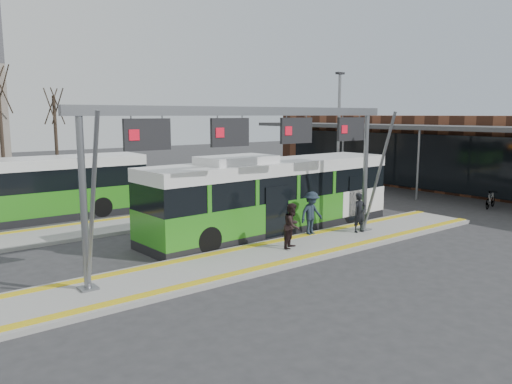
% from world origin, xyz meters
% --- Properties ---
extents(ground, '(120.00, 120.00, 0.00)m').
position_xyz_m(ground, '(0.00, 0.00, 0.00)').
color(ground, '#2D2D30').
rests_on(ground, ground).
extents(platform_main, '(22.00, 3.00, 0.15)m').
position_xyz_m(platform_main, '(0.00, 0.00, 0.07)').
color(platform_main, gray).
rests_on(platform_main, ground).
extents(platform_second, '(20.00, 3.00, 0.15)m').
position_xyz_m(platform_second, '(-4.00, 8.00, 0.07)').
color(platform_second, gray).
rests_on(platform_second, ground).
extents(tactile_main, '(22.00, 2.65, 0.02)m').
position_xyz_m(tactile_main, '(0.00, 0.00, 0.16)').
color(tactile_main, gold).
rests_on(tactile_main, platform_main).
extents(tactile_second, '(20.00, 0.35, 0.02)m').
position_xyz_m(tactile_second, '(-4.00, 9.15, 0.16)').
color(tactile_second, gold).
rests_on(tactile_second, platform_second).
extents(gantry, '(13.00, 1.68, 5.20)m').
position_xyz_m(gantry, '(-0.35, 0.25, 4.30)').
color(gantry, slate).
rests_on(gantry, platform_main).
extents(station_building, '(11.50, 32.00, 5.00)m').
position_xyz_m(station_building, '(21.83, 4.00, 2.53)').
color(station_building, brown).
rests_on(station_building, ground).
extents(hero_bus, '(12.54, 3.17, 3.42)m').
position_xyz_m(hero_bus, '(2.74, 3.08, 1.57)').
color(hero_bus, black).
rests_on(hero_bus, ground).
extents(bg_bus_green, '(12.14, 2.78, 3.02)m').
position_xyz_m(bg_bus_green, '(-5.71, 11.88, 1.49)').
color(bg_bus_green, black).
rests_on(bg_bus_green, ground).
extents(passenger_a, '(0.63, 0.44, 1.67)m').
position_xyz_m(passenger_a, '(5.04, 0.15, 0.98)').
color(passenger_a, black).
rests_on(passenger_a, platform_main).
extents(passenger_b, '(1.03, 0.95, 1.70)m').
position_xyz_m(passenger_b, '(1.11, 0.03, 1.00)').
color(passenger_b, black).
rests_on(passenger_b, platform_main).
extents(passenger_c, '(1.19, 0.72, 1.80)m').
position_xyz_m(passenger_c, '(3.14, 1.10, 1.05)').
color(passenger_c, '#1D2734').
rests_on(passenger_c, platform_main).
extents(bicycle_d, '(1.65, 0.75, 0.96)m').
position_xyz_m(bicycle_d, '(15.51, -0.17, 0.48)').
color(bicycle_d, gray).
rests_on(bicycle_d, ground).
extents(tree_mid, '(1.40, 1.40, 7.54)m').
position_xyz_m(tree_mid, '(1.67, 30.59, 5.72)').
color(tree_mid, '#382B21').
rests_on(tree_mid, ground).
extents(lamp_east, '(0.50, 0.25, 7.41)m').
position_xyz_m(lamp_east, '(9.99, 6.02, 3.94)').
color(lamp_east, slate).
rests_on(lamp_east, ground).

